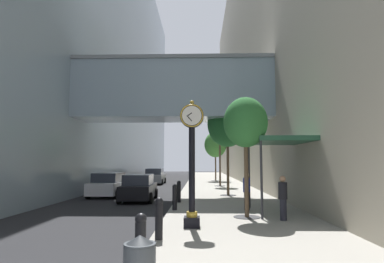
{
  "coord_description": "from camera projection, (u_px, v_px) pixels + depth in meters",
  "views": [
    {
      "loc": [
        1.48,
        -3.28,
        2.36
      ],
      "look_at": [
        0.94,
        17.96,
        4.45
      ],
      "focal_mm": 29.58,
      "sensor_mm": 36.0,
      "label": 1
    }
  ],
  "objects": [
    {
      "name": "ground_plane",
      "position": [
        185.0,
        188.0,
        29.93
      ],
      "size": [
        110.0,
        110.0,
        0.0
      ],
      "primitive_type": "plane",
      "color": "#262628",
      "rests_on": "ground"
    },
    {
      "name": "sidewalk_right",
      "position": [
        216.0,
        185.0,
        32.84
      ],
      "size": [
        6.25,
        80.0,
        0.14
      ],
      "primitive_type": "cube",
      "color": "#9E998E",
      "rests_on": "ground"
    },
    {
      "name": "building_block_left",
      "position": [
        84.0,
        35.0,
        34.72
      ],
      "size": [
        22.44,
        80.0,
        32.82
      ],
      "color": "#93A8B7",
      "rests_on": "ground"
    },
    {
      "name": "building_block_right",
      "position": [
        285.0,
        41.0,
        34.16
      ],
      "size": [
        9.0,
        80.0,
        30.96
      ],
      "color": "#A89E89",
      "rests_on": "ground"
    },
    {
      "name": "street_clock",
      "position": [
        192.0,
        156.0,
        11.11
      ],
      "size": [
        0.84,
        0.55,
        4.44
      ],
      "color": "black",
      "rests_on": "sidewalk_right"
    },
    {
      "name": "bollard_nearest",
      "position": [
        140.0,
        242.0,
        6.34
      ],
      "size": [
        0.24,
        0.24,
        1.2
      ],
      "color": "black",
      "rests_on": "sidewalk_right"
    },
    {
      "name": "bollard_second",
      "position": [
        159.0,
        217.0,
        9.2
      ],
      "size": [
        0.24,
        0.24,
        1.2
      ],
      "color": "black",
      "rests_on": "sidewalk_right"
    },
    {
      "name": "bollard_fourth",
      "position": [
        175.0,
        196.0,
        14.92
      ],
      "size": [
        0.24,
        0.24,
        1.2
      ],
      "color": "black",
      "rests_on": "sidewalk_right"
    },
    {
      "name": "bollard_fifth",
      "position": [
        179.0,
        191.0,
        17.78
      ],
      "size": [
        0.24,
        0.24,
        1.2
      ],
      "color": "black",
      "rests_on": "sidewalk_right"
    },
    {
      "name": "street_tree_near",
      "position": [
        245.0,
        123.0,
        13.24
      ],
      "size": [
        1.84,
        1.84,
        4.96
      ],
      "color": "#333335",
      "rests_on": "sidewalk_right"
    },
    {
      "name": "street_tree_mid_near",
      "position": [
        227.0,
        124.0,
        21.94
      ],
      "size": [
        2.78,
        2.78,
        6.5
      ],
      "color": "#333335",
      "rests_on": "sidewalk_right"
    },
    {
      "name": "street_tree_mid_far",
      "position": [
        220.0,
        132.0,
        30.57
      ],
      "size": [
        2.01,
        2.01,
        6.34
      ],
      "color": "#333335",
      "rests_on": "sidewalk_right"
    },
    {
      "name": "street_tree_far",
      "position": [
        215.0,
        145.0,
        39.1
      ],
      "size": [
        2.74,
        2.74,
        6.02
      ],
      "color": "#333335",
      "rests_on": "sidewalk_right"
    },
    {
      "name": "pedestrian_walking",
      "position": [
        247.0,
        190.0,
        14.88
      ],
      "size": [
        0.47,
        0.47,
        1.76
      ],
      "color": "#23232D",
      "rests_on": "sidewalk_right"
    },
    {
      "name": "pedestrian_by_clock",
      "position": [
        283.0,
        197.0,
        12.23
      ],
      "size": [
        0.45,
        0.45,
        1.71
      ],
      "color": "#23232D",
      "rests_on": "sidewalk_right"
    },
    {
      "name": "storefront_awning",
      "position": [
        278.0,
        142.0,
        14.32
      ],
      "size": [
        2.4,
        3.6,
        3.3
      ],
      "color": "#235138",
      "rests_on": "sidewalk_right"
    },
    {
      "name": "car_red_near",
      "position": [
        154.0,
        175.0,
        40.71
      ],
      "size": [
        2.16,
        4.59,
        1.57
      ],
      "color": "#AD191E",
      "rests_on": "ground"
    },
    {
      "name": "car_white_mid",
      "position": [
        109.0,
        185.0,
        22.15
      ],
      "size": [
        2.19,
        4.56,
        1.65
      ],
      "color": "silver",
      "rests_on": "ground"
    },
    {
      "name": "car_black_far",
      "position": [
        139.0,
        188.0,
        19.6
      ],
      "size": [
        2.13,
        4.38,
        1.63
      ],
      "color": "black",
      "rests_on": "ground"
    },
    {
      "name": "car_grey_trailing",
      "position": [
        156.0,
        176.0,
        34.97
      ],
      "size": [
        1.98,
        4.47,
        1.72
      ],
      "color": "slate",
      "rests_on": "ground"
    }
  ]
}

